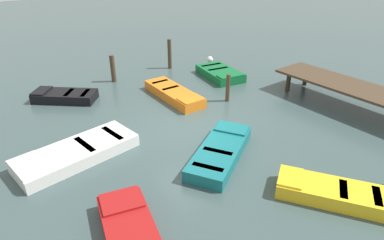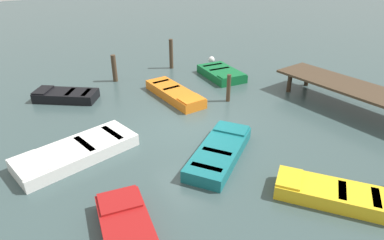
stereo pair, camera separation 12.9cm
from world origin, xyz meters
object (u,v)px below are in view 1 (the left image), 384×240
object	(u,v)px
dock_segment	(346,86)
rowboat_orange	(174,94)
rowboat_green	(220,73)
rowboat_black	(65,96)
mooring_piling_center	(170,54)
rowboat_yellow	(332,192)
marker_buoy	(210,60)
rowboat_teal	(220,151)
rowboat_white	(76,153)
mooring_piling_mid_left	(228,88)
mooring_piling_near_right	(113,69)

from	to	relation	value
dock_segment	rowboat_orange	world-z (taller)	dock_segment
rowboat_green	rowboat_black	distance (m)	7.63
rowboat_black	mooring_piling_center	bearing A→B (deg)	-130.25
rowboat_yellow	marker_buoy	size ratio (longest dim) A/B	6.12
rowboat_green	marker_buoy	xyz separation A→B (m)	(-2.00, 0.75, 0.07)
dock_segment	rowboat_teal	distance (m)	6.88
rowboat_green	rowboat_yellow	xyz separation A→B (m)	(9.15, -3.05, -0.00)
rowboat_orange	marker_buoy	bearing A→B (deg)	123.98
rowboat_white	rowboat_yellow	distance (m)	7.66
rowboat_white	rowboat_yellow	world-z (taller)	same
mooring_piling_mid_left	marker_buoy	bearing A→B (deg)	153.76
mooring_piling_center	marker_buoy	size ratio (longest dim) A/B	3.36
rowboat_teal	mooring_piling_mid_left	distance (m)	4.47
rowboat_green	mooring_piling_mid_left	world-z (taller)	mooring_piling_mid_left
mooring_piling_near_right	marker_buoy	xyz separation A→B (m)	(0.34, 5.61, -0.39)
rowboat_teal	rowboat_green	bearing A→B (deg)	18.23
rowboat_green	mooring_piling_center	xyz separation A→B (m)	(-2.66, -1.49, 0.59)
rowboat_orange	rowboat_black	distance (m)	4.80
rowboat_teal	mooring_piling_near_right	bearing A→B (deg)	57.87
rowboat_teal	mooring_piling_near_right	size ratio (longest dim) A/B	2.51
rowboat_black	mooring_piling_mid_left	bearing A→B (deg)	-175.85
rowboat_orange	rowboat_yellow	bearing A→B (deg)	-0.98
rowboat_yellow	mooring_piling_near_right	bearing A→B (deg)	-28.68
dock_segment	rowboat_green	world-z (taller)	dock_segment
dock_segment	mooring_piling_center	world-z (taller)	mooring_piling_center
rowboat_yellow	marker_buoy	world-z (taller)	marker_buoy
dock_segment	rowboat_black	bearing A→B (deg)	-129.53
marker_buoy	rowboat_white	bearing A→B (deg)	-58.36
rowboat_yellow	mooring_piling_center	distance (m)	11.93
rowboat_black	mooring_piling_mid_left	size ratio (longest dim) A/B	2.28
rowboat_orange	rowboat_white	bearing A→B (deg)	-66.10
rowboat_orange	rowboat_yellow	world-z (taller)	same
rowboat_yellow	mooring_piling_near_right	xyz separation A→B (m)	(-11.49, -1.81, 0.46)
rowboat_white	dock_segment	bearing A→B (deg)	157.59
rowboat_teal	rowboat_yellow	world-z (taller)	same
rowboat_teal	rowboat_black	size ratio (longest dim) A/B	1.22
dock_segment	rowboat_orange	distance (m)	7.30
dock_segment	rowboat_black	distance (m)	12.06
dock_segment	rowboat_yellow	bearing A→B (deg)	-61.73
rowboat_yellow	mooring_piling_near_right	world-z (taller)	mooring_piling_near_right
rowboat_white	rowboat_black	xyz separation A→B (m)	(-4.85, 0.79, 0.00)
rowboat_black	mooring_piling_center	xyz separation A→B (m)	(-1.40, 6.03, 0.59)
rowboat_orange	rowboat_teal	bearing A→B (deg)	-15.22
mooring_piling_near_right	rowboat_yellow	bearing A→B (deg)	8.96
dock_segment	rowboat_white	world-z (taller)	dock_segment
rowboat_black	rowboat_yellow	size ratio (longest dim) A/B	0.95
rowboat_teal	mooring_piling_mid_left	size ratio (longest dim) A/B	2.77
rowboat_black	mooring_piling_near_right	bearing A→B (deg)	-121.25
mooring_piling_mid_left	marker_buoy	distance (m)	5.11
rowboat_green	mooring_piling_center	world-z (taller)	mooring_piling_center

